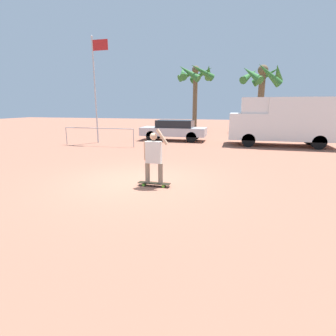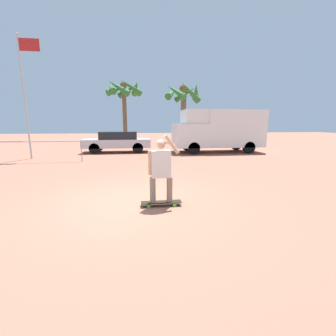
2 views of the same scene
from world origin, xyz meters
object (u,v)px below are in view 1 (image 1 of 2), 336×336
at_px(person_skateboarder, 154,155).
at_px(flagpole, 96,82).
at_px(parked_car_silver, 174,130).
at_px(palm_tree_center_background, 195,76).
at_px(skateboard, 154,183).
at_px(palm_tree_near_van, 262,80).
at_px(camper_van, 284,120).

xyz_separation_m(person_skateboarder, flagpole, (-6.36, 8.24, 2.83)).
relative_size(parked_car_silver, palm_tree_center_background, 0.71).
distance_m(skateboard, person_skateboarder, 0.86).
height_order(palm_tree_near_van, palm_tree_center_background, palm_tree_center_background).
bearing_deg(parked_car_silver, skateboard, -79.80).
relative_size(skateboard, palm_tree_center_background, 0.16).
xyz_separation_m(parked_car_silver, flagpole, (-4.47, -2.29, 3.02)).
distance_m(palm_tree_center_background, flagpole, 11.65).
relative_size(parked_car_silver, palm_tree_near_van, 0.75).
bearing_deg(skateboard, parked_car_silver, 100.20).
bearing_deg(camper_van, palm_tree_near_van, 95.09).
bearing_deg(flagpole, palm_tree_near_van, 43.44).
bearing_deg(palm_tree_near_van, camper_van, -84.91).
height_order(palm_tree_center_background, flagpole, flagpole).
bearing_deg(camper_van, parked_car_silver, 173.83).
bearing_deg(skateboard, palm_tree_near_van, 76.99).
bearing_deg(person_skateboarder, parked_car_silver, 100.19).
bearing_deg(palm_tree_near_van, parked_car_silver, -128.34).
distance_m(person_skateboarder, palm_tree_center_background, 19.41).
distance_m(palm_tree_near_van, palm_tree_center_background, 6.07).
height_order(skateboard, camper_van, camper_van).
relative_size(camper_van, palm_tree_near_van, 1.00).
relative_size(parked_car_silver, flagpole, 0.69).
bearing_deg(camper_van, flagpole, -172.22).
bearing_deg(person_skateboarder, skateboard, -0.00).
xyz_separation_m(camper_van, palm_tree_near_van, (-0.75, 8.47, 3.05)).
bearing_deg(camper_van, person_skateboarder, -116.94).
relative_size(skateboard, camper_van, 0.16).
height_order(skateboard, flagpole, flagpole).
bearing_deg(skateboard, person_skateboarder, 180.00).
distance_m(skateboard, palm_tree_center_background, 19.61).
xyz_separation_m(skateboard, palm_tree_near_van, (4.22, 18.25, 4.51)).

